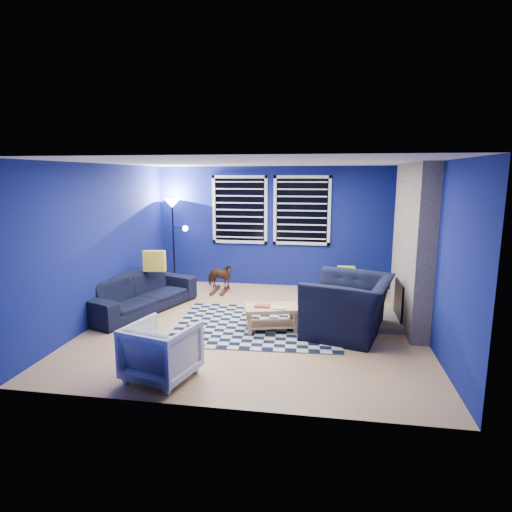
{
  "coord_description": "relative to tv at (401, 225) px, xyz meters",
  "views": [
    {
      "loc": [
        1.03,
        -6.35,
        2.32
      ],
      "look_at": [
        -0.05,
        0.3,
        1.04
      ],
      "focal_mm": 30.0,
      "sensor_mm": 36.0,
      "label": 1
    }
  ],
  "objects": [
    {
      "name": "floor",
      "position": [
        -2.45,
        -2.0,
        -1.4
      ],
      "size": [
        5.0,
        5.0,
        0.0
      ],
      "primitive_type": "plane",
      "color": "tan",
      "rests_on": "ground"
    },
    {
      "name": "ceiling",
      "position": [
        -2.45,
        -2.0,
        1.1
      ],
      "size": [
        5.0,
        5.0,
        0.0
      ],
      "primitive_type": "plane",
      "rotation": [
        3.14,
        0.0,
        0.0
      ],
      "color": "white",
      "rests_on": "wall_back"
    },
    {
      "name": "wall_back",
      "position": [
        -2.45,
        0.5,
        -0.15
      ],
      "size": [
        5.0,
        0.0,
        5.0
      ],
      "primitive_type": "plane",
      "rotation": [
        1.57,
        0.0,
        0.0
      ],
      "color": "navy",
      "rests_on": "floor"
    },
    {
      "name": "wall_left",
      "position": [
        -4.95,
        -2.0,
        -0.15
      ],
      "size": [
        0.0,
        5.0,
        5.0
      ],
      "primitive_type": "plane",
      "rotation": [
        1.57,
        0.0,
        1.57
      ],
      "color": "navy",
      "rests_on": "floor"
    },
    {
      "name": "wall_right",
      "position": [
        0.05,
        -2.0,
        -0.15
      ],
      "size": [
        0.0,
        5.0,
        5.0
      ],
      "primitive_type": "plane",
      "rotation": [
        1.57,
        0.0,
        -1.57
      ],
      "color": "navy",
      "rests_on": "floor"
    },
    {
      "name": "fireplace",
      "position": [
        -0.09,
        -1.5,
        -0.2
      ],
      "size": [
        0.65,
        2.0,
        2.5
      ],
      "color": "gray",
      "rests_on": "floor"
    },
    {
      "name": "window_left",
      "position": [
        -3.2,
        0.46,
        0.2
      ],
      "size": [
        1.17,
        0.06,
        1.42
      ],
      "color": "black",
      "rests_on": "wall_back"
    },
    {
      "name": "window_right",
      "position": [
        -1.9,
        0.46,
        0.2
      ],
      "size": [
        1.17,
        0.06,
        1.42
      ],
      "color": "black",
      "rests_on": "wall_back"
    },
    {
      "name": "tv",
      "position": [
        0.0,
        0.0,
        0.0
      ],
      "size": [
        0.07,
        1.0,
        0.58
      ],
      "color": "black",
      "rests_on": "wall_right"
    },
    {
      "name": "rug",
      "position": [
        -2.42,
        -2.06,
        -1.39
      ],
      "size": [
        2.6,
        2.12,
        0.02
      ],
      "primitive_type": "cube",
      "rotation": [
        0.0,
        0.0,
        0.05
      ],
      "color": "black",
      "rests_on": "floor"
    },
    {
      "name": "sofa",
      "position": [
        -4.55,
        -1.64,
        -1.09
      ],
      "size": [
        2.31,
        1.53,
        0.63
      ],
      "primitive_type": "imported",
      "rotation": [
        0.0,
        0.0,
        1.22
      ],
      "color": "black",
      "rests_on": "floor"
    },
    {
      "name": "armchair_big",
      "position": [
        -1.05,
        -2.17,
        -0.97
      ],
      "size": [
        1.57,
        1.45,
        0.85
      ],
      "primitive_type": "imported",
      "rotation": [
        0.0,
        0.0,
        -1.84
      ],
      "color": "black",
      "rests_on": "floor"
    },
    {
      "name": "armchair_bent",
      "position": [
        -3.23,
        -3.97,
        -1.07
      ],
      "size": [
        0.88,
        0.89,
        0.67
      ],
      "primitive_type": "imported",
      "rotation": [
        0.0,
        0.0,
        2.88
      ],
      "color": "gray",
      "rests_on": "floor"
    },
    {
      "name": "rocking_horse",
      "position": [
        -3.47,
        -0.26,
        -1.08
      ],
      "size": [
        0.42,
        0.65,
        0.51
      ],
      "primitive_type": "imported",
      "rotation": [
        0.0,
        0.0,
        1.3
      ],
      "color": "#452516",
      "rests_on": "floor"
    },
    {
      "name": "coffee_table",
      "position": [
        -2.18,
        -2.25,
        -1.12
      ],
      "size": [
        0.89,
        0.65,
        0.4
      ],
      "rotation": [
        0.0,
        0.0,
        0.25
      ],
      "color": "tan",
      "rests_on": "rug"
    },
    {
      "name": "cabinet",
      "position": [
        -0.98,
        -0.04,
        -1.15
      ],
      "size": [
        0.63,
        0.49,
        0.56
      ],
      "rotation": [
        0.0,
        0.0,
        0.24
      ],
      "color": "tan",
      "rests_on": "floor"
    },
    {
      "name": "floor_lamp",
      "position": [
        -4.58,
        0.25,
        0.09
      ],
      "size": [
        0.49,
        0.3,
        1.82
      ],
      "color": "black",
      "rests_on": "floor"
    },
    {
      "name": "throw_pillow",
      "position": [
        -4.4,
        -1.29,
        -0.59
      ],
      "size": [
        0.4,
        0.16,
        0.37
      ],
      "primitive_type": "cube",
      "rotation": [
        0.0,
        0.0,
        0.1
      ],
      "color": "yellow",
      "rests_on": "sofa"
    }
  ]
}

